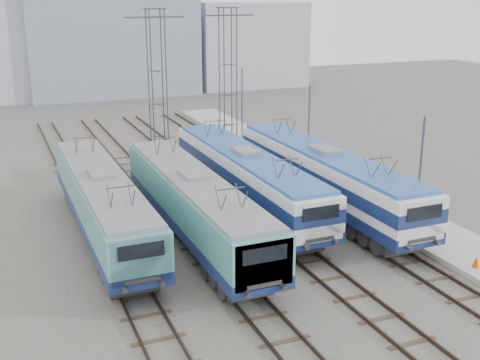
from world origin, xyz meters
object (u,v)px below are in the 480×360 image
at_px(locomotive_center_left, 195,203).
at_px(mast_mid, 308,135).
at_px(locomotive_far_right, 326,174).
at_px(catenary_tower_east, 228,75).
at_px(mast_rear, 242,107).
at_px(locomotive_center_right, 247,175).
at_px(locomotive_far_left, 103,201).
at_px(catenary_tower_west, 158,83).
at_px(safety_cone, 476,262).
at_px(mast_front, 419,182).

height_order(locomotive_center_left, mast_mid, mast_mid).
distance_m(locomotive_far_right, catenary_tower_east, 16.18).
bearing_deg(locomotive_far_right, mast_rear, 84.00).
bearing_deg(locomotive_center_right, locomotive_center_left, -142.52).
height_order(locomotive_far_left, catenary_tower_west, catenary_tower_west).
height_order(mast_mid, mast_rear, same).
bearing_deg(catenary_tower_east, locomotive_far_right, -89.08).
distance_m(catenary_tower_east, safety_cone, 26.92).
bearing_deg(mast_mid, mast_rear, 90.00).
relative_size(mast_front, mast_mid, 1.00).
xyz_separation_m(locomotive_far_left, locomotive_center_right, (9.00, 1.20, 0.10)).
distance_m(locomotive_far_right, catenary_tower_west, 15.77).
relative_size(catenary_tower_west, mast_mid, 1.71).
relative_size(locomotive_far_left, mast_rear, 2.56).
distance_m(mast_mid, mast_rear, 12.00).
height_order(locomotive_far_right, safety_cone, locomotive_far_right).
xyz_separation_m(locomotive_center_right, mast_mid, (6.35, 3.78, 1.16)).
xyz_separation_m(locomotive_center_right, safety_cone, (6.78, -12.32, -1.75)).
bearing_deg(mast_front, safety_cone, -83.98).
bearing_deg(mast_mid, locomotive_center_right, -149.23).
relative_size(locomotive_center_right, catenary_tower_west, 1.53).
height_order(catenary_tower_east, mast_front, catenary_tower_east).
height_order(locomotive_center_left, locomotive_center_right, locomotive_center_right).
bearing_deg(locomotive_center_left, mast_rear, 60.57).
xyz_separation_m(locomotive_far_right, safety_cone, (2.28, -10.50, -1.79)).
relative_size(mast_front, safety_cone, 11.96).
xyz_separation_m(locomotive_far_left, safety_cone, (15.78, -11.12, -1.64)).
relative_size(locomotive_far_right, mast_rear, 2.68).
distance_m(locomotive_center_right, locomotive_far_right, 4.86).
bearing_deg(catenary_tower_west, locomotive_center_right, -79.19).
relative_size(catenary_tower_west, safety_cone, 20.51).
bearing_deg(locomotive_center_right, catenary_tower_west, 100.81).
bearing_deg(mast_rear, locomotive_center_left, -119.43).
bearing_deg(safety_cone, catenary_tower_east, 95.54).
relative_size(locomotive_far_left, locomotive_center_right, 0.98).
bearing_deg(mast_rear, catenary_tower_east, -136.40).
height_order(locomotive_far_left, mast_front, mast_front).
xyz_separation_m(catenary_tower_east, mast_front, (2.10, -22.00, -3.14)).
relative_size(locomotive_far_left, locomotive_far_right, 0.96).
distance_m(locomotive_center_left, safety_cone, 14.45).
bearing_deg(mast_front, locomotive_center_right, 127.69).
xyz_separation_m(mast_mid, mast_rear, (0.00, 12.00, 0.00)).
height_order(mast_rear, safety_cone, mast_rear).
bearing_deg(catenary_tower_east, mast_rear, 43.60).
bearing_deg(locomotive_center_left, locomotive_far_left, 153.43).
height_order(locomotive_center_right, mast_rear, mast_rear).
xyz_separation_m(locomotive_center_left, safety_cone, (11.28, -8.87, -1.67)).
height_order(locomotive_center_left, catenary_tower_east, catenary_tower_east).
bearing_deg(mast_mid, mast_front, -90.00).
height_order(locomotive_center_right, mast_mid, mast_mid).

